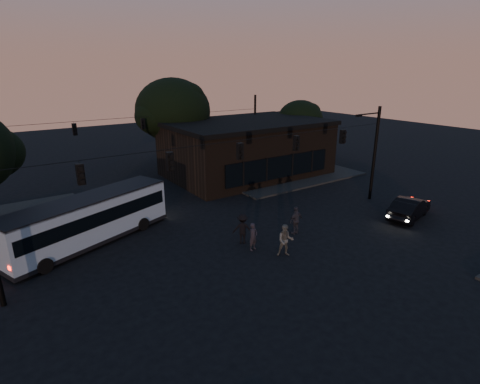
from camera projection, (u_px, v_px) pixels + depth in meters
ground at (281, 262)px, 20.81m from camera, size 120.00×120.00×0.00m
sidewalk_far_right at (282, 173)px, 38.20m from camera, size 14.00×10.00×0.15m
building at (247, 148)px, 37.31m from camera, size 15.40×10.41×5.40m
tree_behind at (173, 110)px, 38.26m from camera, size 7.60×7.60×9.43m
tree_right at (300, 120)px, 43.13m from camera, size 5.20×5.20×6.86m
signal_rig_near at (240, 169)px, 22.55m from camera, size 26.24×0.30×7.50m
signal_rig_far at (144, 136)px, 35.17m from camera, size 26.24×0.30×7.50m
bus at (89, 218)px, 22.59m from camera, size 10.58×6.04×2.93m
car at (409, 208)px, 26.73m from camera, size 4.88×2.69×1.53m
pedestrian_a at (253, 237)px, 21.96m from camera, size 0.70×0.55×1.68m
pedestrian_b at (285, 240)px, 21.22m from camera, size 1.17×1.11×1.90m
pedestrian_c at (296, 220)px, 24.08m from camera, size 1.14×0.56×1.88m
pedestrian_d at (243, 229)px, 22.76m from camera, size 1.42×1.30×1.92m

